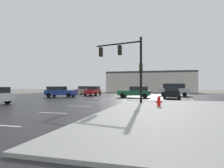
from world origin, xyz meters
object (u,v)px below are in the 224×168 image
Objects in this scene: sedan_green at (136,92)px; sedan_red at (93,91)px; fire_hydrant at (159,101)px; sedan_tan at (83,90)px; sedan_blue at (60,91)px; suv_silver at (174,89)px; sedan_black at (172,92)px; traffic_signal_mast at (128,60)px.

sedan_red is at bearing -28.80° from sedan_green.
sedan_tan reaches higher than fire_hydrant.
suv_silver is at bearing 19.32° from sedan_blue.
sedan_black and sedan_tan have the same top height.
sedan_black is at bearing 61.32° from sedan_red.
sedan_blue is at bearing -31.91° from sedan_red.
fire_hydrant is 0.16× the size of suv_silver.
fire_hydrant is at bearing 105.82° from sedan_green.
suv_silver reaches higher than sedan_green.
sedan_blue is 6.72m from sedan_red.
sedan_blue and sedan_black have the same top height.
fire_hydrant is 17.95m from sedan_blue.
sedan_blue is 10.89m from sedan_tan.
sedan_blue and sedan_green have the same top height.
sedan_red reaches higher than fire_hydrant.
sedan_blue is 0.93× the size of suv_silver.
traffic_signal_mast is 14.16m from sedan_blue.
traffic_signal_mast is 9.69m from sedan_black.
fire_hydrant is 26.43m from sedan_tan.
sedan_blue is at bearing -19.33° from traffic_signal_mast.
sedan_red is at bearing 58.39° from sedan_blue.
traffic_signal_mast is at bearing -101.47° from suv_silver.
sedan_red is 6.24m from sedan_tan.
sedan_green is 0.97× the size of sedan_red.
sedan_red is (2.99, 6.02, 0.00)m from sedan_blue.
traffic_signal_mast is 22.45m from sedan_tan.
sedan_green is at bearing -72.90° from traffic_signal_mast.
fire_hydrant is 12.73m from sedan_green.
traffic_signal_mast is at bearing 30.67° from sedan_tan.
sedan_black and sedan_red have the same top height.
sedan_blue is at bearing 8.37° from sedan_green.
sedan_tan is at bearing -42.05° from traffic_signal_mast.
suv_silver is (2.02, 18.12, 0.55)m from fire_hydrant.
sedan_tan is (-3.95, 4.83, 0.00)m from sedan_red.
suv_silver is (0.66, 7.01, 0.24)m from sedan_black.
traffic_signal_mast is 1.34× the size of sedan_green.
sedan_tan is (-15.45, 21.45, 0.32)m from fire_hydrant.
sedan_green is 0.99× the size of sedan_black.
sedan_blue is 1.01× the size of sedan_tan.
sedan_blue is 1.01× the size of sedan_black.
sedan_tan is (-16.80, 10.34, 0.00)m from sedan_black.
sedan_tan is (-12.49, 18.36, -3.33)m from traffic_signal_mast.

